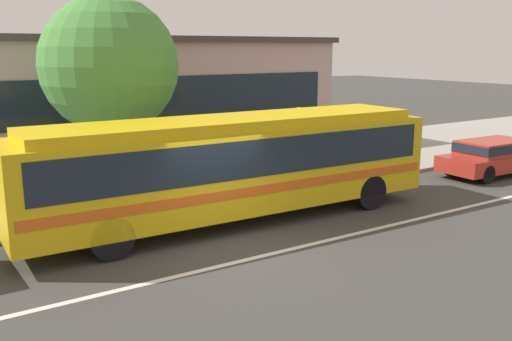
% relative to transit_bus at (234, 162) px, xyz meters
% --- Properties ---
extents(ground_plane, '(120.00, 120.00, 0.00)m').
position_rel_transit_bus_xyz_m(ground_plane, '(-1.18, -1.79, -1.63)').
color(ground_plane, '#3C3B38').
extents(sidewalk_slab, '(60.00, 8.00, 0.12)m').
position_rel_transit_bus_xyz_m(sidewalk_slab, '(-1.18, 5.35, -1.57)').
color(sidewalk_slab, '#97968C').
rests_on(sidewalk_slab, ground_plane).
extents(lane_stripe_center, '(56.00, 0.16, 0.01)m').
position_rel_transit_bus_xyz_m(lane_stripe_center, '(-1.18, -2.59, -1.62)').
color(lane_stripe_center, silver).
rests_on(lane_stripe_center, ground_plane).
extents(transit_bus, '(11.53, 2.71, 2.79)m').
position_rel_transit_bus_xyz_m(transit_bus, '(0.00, 0.00, 0.00)').
color(transit_bus, gold).
rests_on(transit_bus, ground_plane).
extents(sedan_far_ahead, '(4.70, 1.91, 1.29)m').
position_rel_transit_bus_xyz_m(sedan_far_ahead, '(10.86, -0.38, -0.90)').
color(sedan_far_ahead, '#AC2A20').
rests_on(sedan_far_ahead, ground_plane).
extents(pedestrian_waiting_near_sign, '(0.46, 0.46, 1.72)m').
position_rel_transit_bus_xyz_m(pedestrian_waiting_near_sign, '(-0.69, 2.57, -0.50)').
color(pedestrian_waiting_near_sign, '#7B6262').
rests_on(pedestrian_waiting_near_sign, sidewalk_slab).
extents(pedestrian_walking_along_curb, '(0.48, 0.48, 1.71)m').
position_rel_transit_bus_xyz_m(pedestrian_walking_along_curb, '(4.40, 2.61, -0.51)').
color(pedestrian_walking_along_curb, navy).
rests_on(pedestrian_walking_along_curb, sidewalk_slab).
extents(bus_stop_sign, '(0.08, 0.44, 2.52)m').
position_rel_transit_bus_xyz_m(bus_stop_sign, '(3.84, 2.10, 0.11)').
color(bus_stop_sign, gray).
rests_on(bus_stop_sign, sidewalk_slab).
extents(street_tree_near_stop, '(4.19, 4.19, 6.01)m').
position_rel_transit_bus_xyz_m(street_tree_near_stop, '(-1.70, 4.48, 2.40)').
color(street_tree_near_stop, brown).
rests_on(street_tree_near_stop, sidewalk_slab).
extents(station_building, '(21.85, 7.91, 5.02)m').
position_rel_transit_bus_xyz_m(station_building, '(-0.73, 11.53, 0.89)').
color(station_building, '#B39A95').
rests_on(station_building, ground_plane).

